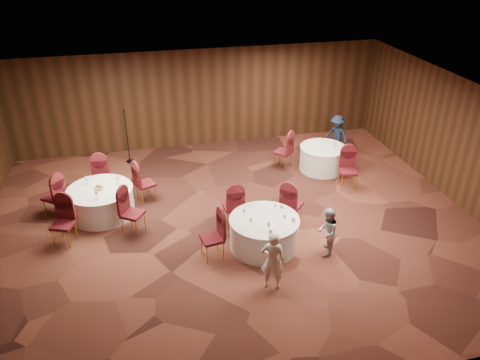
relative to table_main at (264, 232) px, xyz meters
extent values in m
plane|color=black|center=(-0.47, 1.07, -0.38)|extent=(12.00, 12.00, 0.00)
plane|color=silver|center=(-0.47, 1.07, 2.82)|extent=(12.00, 12.00, 0.00)
plane|color=black|center=(-0.47, 6.07, 1.22)|extent=(12.00, 0.00, 12.00)
plane|color=black|center=(-0.47, -3.93, 1.22)|extent=(12.00, 0.00, 12.00)
plane|color=black|center=(5.53, 1.07, 1.22)|extent=(0.00, 10.00, 10.00)
cylinder|color=white|center=(0.00, 0.00, -0.02)|extent=(1.56, 1.56, 0.72)
cylinder|color=white|center=(0.00, 0.00, 0.35)|extent=(1.60, 1.60, 0.03)
cylinder|color=white|center=(-3.66, 2.26, -0.02)|extent=(1.61, 1.61, 0.72)
cylinder|color=white|center=(-3.66, 2.26, 0.35)|extent=(1.65, 1.65, 0.03)
cylinder|color=white|center=(2.78, 3.34, -0.02)|extent=(1.35, 1.35, 0.72)
cylinder|color=white|center=(2.78, 3.34, 0.35)|extent=(1.37, 1.37, 0.03)
cylinder|color=silver|center=(-0.04, -0.44, 0.37)|extent=(0.06, 0.06, 0.01)
cylinder|color=silver|center=(-0.04, -0.44, 0.43)|extent=(0.01, 0.01, 0.11)
cone|color=silver|center=(-0.04, -0.44, 0.53)|extent=(0.08, 0.08, 0.10)
cylinder|color=silver|center=(0.33, 0.28, 0.37)|extent=(0.06, 0.06, 0.01)
cylinder|color=silver|center=(0.33, 0.28, 0.43)|extent=(0.01, 0.01, 0.11)
cone|color=silver|center=(0.33, 0.28, 0.53)|extent=(0.08, 0.08, 0.10)
cylinder|color=silver|center=(0.39, -0.23, 0.37)|extent=(0.06, 0.06, 0.01)
cylinder|color=silver|center=(0.39, -0.23, 0.43)|extent=(0.01, 0.01, 0.11)
cone|color=silver|center=(0.39, -0.23, 0.53)|extent=(0.08, 0.08, 0.10)
cylinder|color=silver|center=(-0.37, -0.20, 0.37)|extent=(0.06, 0.06, 0.01)
cylinder|color=silver|center=(-0.37, -0.20, 0.43)|extent=(0.01, 0.01, 0.11)
cone|color=silver|center=(-0.37, -0.20, 0.53)|extent=(0.08, 0.08, 0.10)
cylinder|color=silver|center=(-0.42, 0.21, 0.37)|extent=(0.06, 0.06, 0.01)
cylinder|color=silver|center=(-0.42, 0.21, 0.43)|extent=(0.01, 0.01, 0.11)
cone|color=silver|center=(-0.42, 0.21, 0.53)|extent=(0.08, 0.08, 0.10)
cylinder|color=white|center=(-0.02, -0.56, 0.37)|extent=(0.15, 0.15, 0.01)
sphere|color=#9E6B33|center=(-0.02, -0.56, 0.41)|extent=(0.08, 0.08, 0.08)
cylinder|color=white|center=(0.60, -0.24, 0.37)|extent=(0.15, 0.15, 0.01)
sphere|color=#9E6B33|center=(0.60, -0.24, 0.41)|extent=(0.08, 0.08, 0.08)
cylinder|color=white|center=(0.52, 0.36, 0.37)|extent=(0.15, 0.15, 0.01)
sphere|color=#9E6B33|center=(0.52, 0.36, 0.41)|extent=(0.08, 0.08, 0.08)
cylinder|color=silver|center=(-3.20, 2.43, 0.37)|extent=(0.06, 0.06, 0.01)
cylinder|color=silver|center=(-3.20, 2.43, 0.43)|extent=(0.01, 0.01, 0.11)
cone|color=silver|center=(-3.20, 2.43, 0.53)|extent=(0.08, 0.08, 0.10)
cylinder|color=silver|center=(-3.96, 2.60, 0.37)|extent=(0.06, 0.06, 0.01)
cylinder|color=silver|center=(-3.96, 2.60, 0.43)|extent=(0.01, 0.01, 0.11)
cone|color=silver|center=(-3.96, 2.60, 0.53)|extent=(0.08, 0.08, 0.10)
cylinder|color=silver|center=(-3.69, 1.80, 0.37)|extent=(0.06, 0.06, 0.01)
cylinder|color=silver|center=(-3.69, 1.80, 0.43)|extent=(0.01, 0.01, 0.11)
cone|color=silver|center=(-3.69, 1.80, 0.53)|extent=(0.08, 0.08, 0.10)
cylinder|color=olive|center=(-3.66, 2.26, 0.39)|extent=(0.22, 0.22, 0.06)
sphere|color=#9E6B33|center=(-3.69, 2.28, 0.45)|extent=(0.07, 0.07, 0.07)
sphere|color=#9E6B33|center=(-3.62, 2.24, 0.45)|extent=(0.07, 0.07, 0.07)
cylinder|color=silver|center=(3.02, 3.13, 0.37)|extent=(0.06, 0.06, 0.01)
cylinder|color=silver|center=(3.02, 3.13, 0.43)|extent=(0.01, 0.01, 0.11)
cone|color=silver|center=(3.02, 3.13, 0.53)|extent=(0.08, 0.08, 0.10)
cylinder|color=black|center=(-2.90, 5.23, -0.37)|extent=(0.24, 0.24, 0.02)
cylinder|color=black|center=(-2.90, 5.23, 0.49)|extent=(0.02, 0.02, 1.70)
cylinder|color=black|center=(-2.90, 5.28, 1.31)|extent=(0.04, 0.12, 0.04)
imported|color=silver|center=(-0.22, -1.37, 0.29)|extent=(0.57, 0.47, 1.33)
imported|color=#AFB0B4|center=(1.27, -0.59, 0.21)|extent=(0.66, 0.71, 1.17)
imported|color=black|center=(3.61, 4.26, 0.29)|extent=(0.86, 0.99, 1.33)
camera|label=1|loc=(-2.56, -8.44, 6.16)|focal=35.00mm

